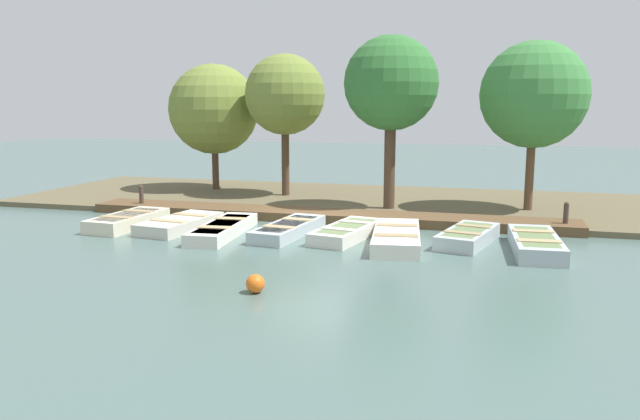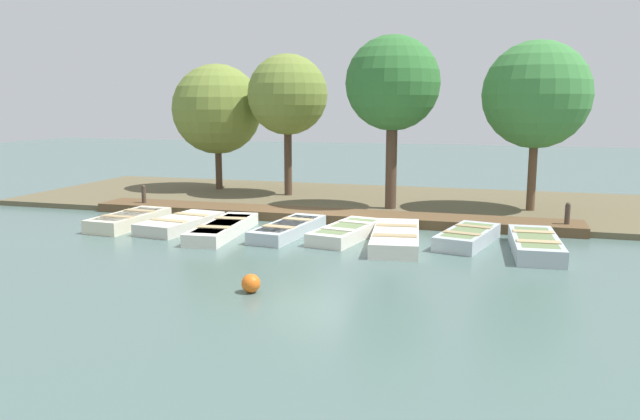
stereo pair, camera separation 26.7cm
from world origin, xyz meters
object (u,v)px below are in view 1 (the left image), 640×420
at_px(mooring_post_far, 566,217).
at_px(park_tree_right, 534,95).
at_px(mooring_post_near, 142,198).
at_px(rowboat_3, 289,229).
at_px(rowboat_6, 468,236).
at_px(rowboat_7, 536,244).
at_px(park_tree_center, 391,84).
at_px(park_tree_far_left, 214,109).
at_px(park_tree_left, 285,95).
at_px(rowboat_0, 128,220).
at_px(rowboat_1, 180,224).
at_px(buoy, 255,284).
at_px(rowboat_4, 347,232).
at_px(rowboat_5, 396,237).
at_px(rowboat_2, 223,229).

xyz_separation_m(mooring_post_far, park_tree_right, (-2.79, -0.87, 3.41)).
bearing_deg(mooring_post_near, rowboat_3, 68.65).
xyz_separation_m(rowboat_6, rowboat_7, (0.52, 1.64, 0.01)).
bearing_deg(park_tree_right, park_tree_center, -78.21).
bearing_deg(rowboat_6, park_tree_center, -131.91).
relative_size(park_tree_far_left, park_tree_left, 0.95).
height_order(rowboat_7, mooring_post_near, mooring_post_near).
distance_m(rowboat_0, mooring_post_far, 12.58).
xyz_separation_m(rowboat_1, rowboat_3, (-0.10, 3.26, -0.00)).
xyz_separation_m(rowboat_1, park_tree_far_left, (-7.11, -2.16, 3.19)).
relative_size(buoy, park_tree_right, 0.07).
relative_size(rowboat_4, park_tree_center, 0.53).
xyz_separation_m(rowboat_5, park_tree_center, (-4.55, -0.94, 4.01)).
distance_m(rowboat_0, rowboat_6, 9.75).
bearing_deg(rowboat_0, rowboat_4, 95.67).
bearing_deg(mooring_post_near, rowboat_2, 56.37).
height_order(rowboat_1, rowboat_4, rowboat_4).
height_order(park_tree_far_left, park_tree_center, park_tree_center).
relative_size(rowboat_0, rowboat_3, 0.88).
relative_size(rowboat_1, park_tree_right, 0.53).
xyz_separation_m(rowboat_1, rowboat_5, (0.25, 6.31, 0.02)).
bearing_deg(rowboat_2, mooring_post_near, -128.10).
bearing_deg(rowboat_5, mooring_post_far, 114.20).
bearing_deg(rowboat_1, mooring_post_far, 110.59).
relative_size(rowboat_3, mooring_post_far, 3.62).
distance_m(rowboat_3, park_tree_left, 7.52).
bearing_deg(park_tree_right, park_tree_far_left, -98.93).
bearing_deg(park_tree_left, rowboat_3, 19.25).
bearing_deg(rowboat_7, rowboat_5, -91.96).
distance_m(rowboat_1, rowboat_2, 1.55).
distance_m(rowboat_6, rowboat_7, 1.72).
height_order(rowboat_1, park_tree_left, park_tree_left).
bearing_deg(rowboat_1, park_tree_far_left, -155.42).
xyz_separation_m(rowboat_7, park_tree_left, (-6.42, -8.61, 3.70)).
xyz_separation_m(rowboat_4, mooring_post_far, (-2.28, 5.75, 0.27)).
height_order(rowboat_5, mooring_post_near, mooring_post_near).
xyz_separation_m(rowboat_7, mooring_post_near, (-2.60, -12.45, 0.24)).
bearing_deg(rowboat_0, rowboat_2, 88.36).
relative_size(rowboat_1, rowboat_4, 0.96).
relative_size(park_tree_left, park_tree_right, 0.97).
distance_m(rowboat_2, buoy, 5.54).
bearing_deg(mooring_post_near, rowboat_0, 22.93).
distance_m(rowboat_0, rowboat_3, 4.92).
bearing_deg(rowboat_2, mooring_post_far, 102.59).
height_order(rowboat_3, rowboat_5, rowboat_5).
bearing_deg(mooring_post_near, rowboat_5, 73.44).
bearing_deg(rowboat_2, rowboat_4, 94.36).
bearing_deg(rowboat_5, rowboat_0, -98.65).
xyz_separation_m(rowboat_3, park_tree_left, (-6.16, -2.15, 3.73)).
relative_size(rowboat_3, park_tree_center, 0.56).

